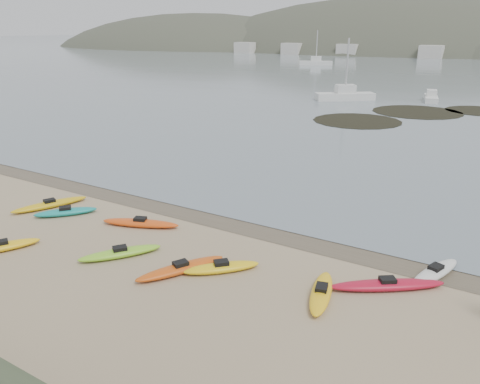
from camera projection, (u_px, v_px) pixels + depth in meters
The scene contains 4 objects.
ground at pixel (240, 221), 22.89m from camera, with size 600.00×600.00×0.00m, color tan.
wet_sand at pixel (237, 223), 22.64m from camera, with size 60.00×60.00×0.00m, color brown.
kayaks at pixel (179, 248), 19.66m from camera, with size 20.51×10.30×0.34m.
kelp_mats at pixel (414, 115), 51.07m from camera, with size 18.36×21.42×0.04m.
Camera 1 is at (10.94, -18.08, 8.89)m, focal length 35.00 mm.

